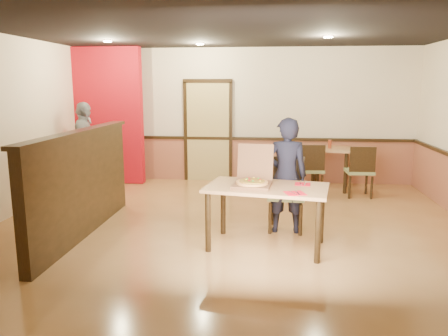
# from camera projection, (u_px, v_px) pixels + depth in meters

# --- Properties ---
(floor) EXTENTS (7.00, 7.00, 0.00)m
(floor) POSITION_uv_depth(u_px,v_px,m) (230.00, 235.00, 6.04)
(floor) COLOR #BD8549
(floor) RESTS_ON ground
(ceiling) EXTENTS (7.00, 7.00, 0.00)m
(ceiling) POSITION_uv_depth(u_px,v_px,m) (230.00, 24.00, 5.51)
(ceiling) COLOR black
(ceiling) RESTS_ON wall_back
(wall_back) EXTENTS (7.00, 0.00, 7.00)m
(wall_back) POSITION_uv_depth(u_px,v_px,m) (246.00, 116.00, 9.19)
(wall_back) COLOR beige
(wall_back) RESTS_ON floor
(wainscot_back) EXTENTS (7.00, 0.04, 0.90)m
(wainscot_back) POSITION_uv_depth(u_px,v_px,m) (245.00, 160.00, 9.34)
(wainscot_back) COLOR #9B583E
(wainscot_back) RESTS_ON floor
(chair_rail_back) EXTENTS (7.00, 0.06, 0.06)m
(chair_rail_back) POSITION_uv_depth(u_px,v_px,m) (245.00, 139.00, 9.23)
(chair_rail_back) COLOR black
(chair_rail_back) RESTS_ON wall_back
(back_door) EXTENTS (0.90, 0.06, 2.10)m
(back_door) POSITION_uv_depth(u_px,v_px,m) (208.00, 132.00, 9.31)
(back_door) COLOR tan
(back_door) RESTS_ON wall_back
(booth_partition) EXTENTS (0.20, 3.10, 1.44)m
(booth_partition) POSITION_uv_depth(u_px,v_px,m) (82.00, 183.00, 5.92)
(booth_partition) COLOR black
(booth_partition) RESTS_ON floor
(red_accent_panel) EXTENTS (1.60, 0.20, 2.78)m
(red_accent_panel) POSITION_uv_depth(u_px,v_px,m) (104.00, 116.00, 9.02)
(red_accent_panel) COLOR #A80C16
(red_accent_panel) RESTS_ON floor
(spot_a) EXTENTS (0.14, 0.14, 0.02)m
(spot_a) POSITION_uv_depth(u_px,v_px,m) (108.00, 41.00, 7.52)
(spot_a) COLOR beige
(spot_a) RESTS_ON ceiling
(spot_b) EXTENTS (0.14, 0.14, 0.02)m
(spot_b) POSITION_uv_depth(u_px,v_px,m) (200.00, 44.00, 8.04)
(spot_b) COLOR beige
(spot_b) RESTS_ON ceiling
(spot_c) EXTENTS (0.14, 0.14, 0.02)m
(spot_c) POSITION_uv_depth(u_px,v_px,m) (328.00, 37.00, 6.83)
(spot_c) COLOR beige
(spot_c) RESTS_ON ceiling
(main_table) EXTENTS (1.61, 1.08, 0.80)m
(main_table) POSITION_uv_depth(u_px,v_px,m) (267.00, 195.00, 5.46)
(main_table) COLOR #B37C4B
(main_table) RESTS_ON floor
(diner_chair) EXTENTS (0.53, 0.53, 1.02)m
(diner_chair) POSITION_uv_depth(u_px,v_px,m) (286.00, 191.00, 6.22)
(diner_chair) COLOR olive
(diner_chair) RESTS_ON floor
(side_chair_left) EXTENTS (0.52, 0.52, 0.98)m
(side_chair_left) POSITION_uv_depth(u_px,v_px,m) (310.00, 168.00, 8.05)
(side_chair_left) COLOR olive
(side_chair_left) RESTS_ON floor
(side_chair_right) EXTENTS (0.49, 0.49, 0.96)m
(side_chair_right) POSITION_uv_depth(u_px,v_px,m) (360.00, 169.00, 7.96)
(side_chair_right) COLOR olive
(side_chair_right) RESTS_ON floor
(side_table) EXTENTS (0.89, 0.89, 0.82)m
(side_table) POSITION_uv_depth(u_px,v_px,m) (331.00, 157.00, 8.59)
(side_table) COLOR #B37C4B
(side_table) RESTS_ON floor
(diner) EXTENTS (0.60, 0.41, 1.61)m
(diner) POSITION_uv_depth(u_px,v_px,m) (286.00, 176.00, 6.02)
(diner) COLOR black
(diner) RESTS_ON floor
(passerby) EXTENTS (0.64, 1.08, 1.73)m
(passerby) POSITION_uv_depth(u_px,v_px,m) (85.00, 147.00, 8.35)
(passerby) COLOR gray
(passerby) RESTS_ON floor
(pizza_box) EXTENTS (0.52, 0.59, 0.49)m
(pizza_box) POSITION_uv_depth(u_px,v_px,m) (253.00, 180.00, 5.48)
(pizza_box) COLOR brown
(pizza_box) RESTS_ON main_table
(pizza) EXTENTS (0.40, 0.40, 0.03)m
(pizza) POSITION_uv_depth(u_px,v_px,m) (252.00, 182.00, 5.43)
(pizza) COLOR #D5974D
(pizza) RESTS_ON pizza_box
(napkin_near) EXTENTS (0.28, 0.28, 0.01)m
(napkin_near) POSITION_uv_depth(u_px,v_px,m) (295.00, 193.00, 5.07)
(napkin_near) COLOR red
(napkin_near) RESTS_ON main_table
(napkin_far) EXTENTS (0.21, 0.21, 0.01)m
(napkin_far) POSITION_uv_depth(u_px,v_px,m) (303.00, 184.00, 5.54)
(napkin_far) COLOR red
(napkin_far) RESTS_ON main_table
(condiment) EXTENTS (0.07, 0.07, 0.17)m
(condiment) POSITION_uv_depth(u_px,v_px,m) (330.00, 144.00, 8.49)
(condiment) COLOR maroon
(condiment) RESTS_ON side_table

